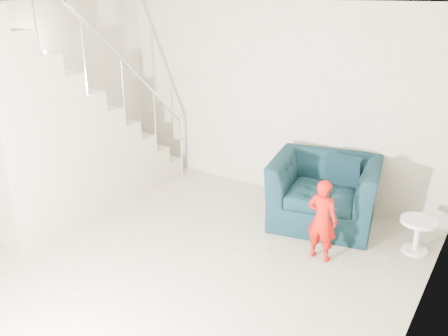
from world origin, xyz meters
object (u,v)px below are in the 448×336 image
Objects in this scene: armchair at (324,191)px; side_table at (418,230)px; toddler at (322,220)px; staircase at (58,144)px.

side_table is at bearing -18.43° from armchair.
toddler is 0.26× the size of staircase.
toddler is (0.31, -0.86, 0.05)m from armchair.
toddler is at bearing -140.31° from side_table.
armchair is at bearing 173.55° from side_table.
side_table is at bearing 18.73° from staircase.
toddler is at bearing 11.98° from staircase.
armchair is 0.36× the size of staircase.
armchair is 3.49m from staircase.
staircase reaches higher than side_table.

